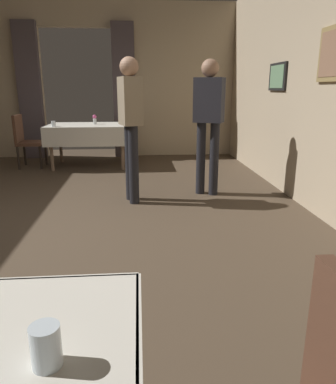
# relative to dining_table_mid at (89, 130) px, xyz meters

# --- Properties ---
(ground) EXTENTS (10.08, 10.08, 0.00)m
(ground) POSITION_rel_dining_table_mid_xyz_m (-0.30, -3.13, -0.65)
(ground) COLOR #4C3D2D
(wall_back) EXTENTS (6.40, 0.27, 3.00)m
(wall_back) POSITION_rel_dining_table_mid_xyz_m (-0.30, 1.05, 0.87)
(wall_back) COLOR tan
(wall_back) RESTS_ON ground
(dining_table_mid) EXTENTS (1.43, 1.01, 0.75)m
(dining_table_mid) POSITION_rel_dining_table_mid_xyz_m (0.00, 0.00, 0.00)
(dining_table_mid) COLOR #7A604C
(dining_table_mid) RESTS_ON ground
(chair_mid_left) EXTENTS (0.44, 0.44, 0.93)m
(chair_mid_left) POSITION_rel_dining_table_mid_xyz_m (-1.10, -0.04, -0.14)
(chair_mid_left) COLOR black
(chair_mid_left) RESTS_ON ground
(glass_near_d) EXTENTS (0.07, 0.07, 0.10)m
(glass_near_d) POSITION_rel_dining_table_mid_xyz_m (0.66, -5.94, 0.15)
(glass_near_d) COLOR silver
(glass_near_d) RESTS_ON dining_table_near
(flower_vase_mid) EXTENTS (0.07, 0.07, 0.17)m
(flower_vase_mid) POSITION_rel_dining_table_mid_xyz_m (0.11, 0.05, 0.19)
(flower_vase_mid) COLOR silver
(flower_vase_mid) RESTS_ON dining_table_mid
(glass_mid_b) EXTENTS (0.07, 0.07, 0.09)m
(glass_mid_b) POSITION_rel_dining_table_mid_xyz_m (-0.54, -0.32, 0.15)
(glass_mid_b) COLOR silver
(glass_mid_b) RESTS_ON dining_table_mid
(person_waiter_by_doorway) EXTENTS (0.31, 0.40, 1.72)m
(person_waiter_by_doorway) POSITION_rel_dining_table_mid_xyz_m (0.79, -2.25, 0.37)
(person_waiter_by_doorway) COLOR black
(person_waiter_by_doorway) RESTS_ON ground
(person_diner_standing_aside) EXTENTS (0.42, 0.35, 1.72)m
(person_diner_standing_aside) POSITION_rel_dining_table_mid_xyz_m (1.78, -2.00, 0.37)
(person_diner_standing_aside) COLOR black
(person_diner_standing_aside) RESTS_ON ground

